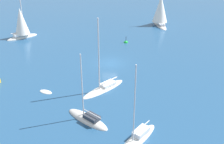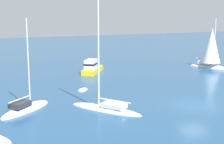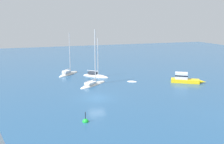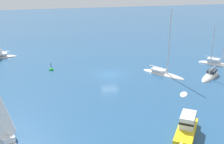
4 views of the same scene
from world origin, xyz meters
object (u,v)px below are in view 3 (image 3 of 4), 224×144
Objects in this scene: skiff at (132,82)px; sloop at (95,76)px; ketch at (93,84)px; channel_buoy at (86,122)px; sailboat at (68,74)px; launch at (184,79)px.

skiff is 0.24× the size of sloop.
ketch is 17.98m from channel_buoy.
ketch is at bearing 71.54° from channel_buoy.
sailboat is at bearing 65.51° from ketch.
channel_buoy is (-5.69, -17.05, -0.22)m from ketch.
channel_buoy is (-3.11, -27.95, -0.14)m from sailboat.
sloop reaches higher than channel_buoy.
skiff is (7.90, -0.08, -0.23)m from ketch.
launch is at bearing -82.12° from sailboat.
launch is 17.63m from ketch.
launch is 0.71× the size of sloop.
sloop is (-5.47, 6.87, 0.12)m from skiff.
skiff is (-9.23, 4.03, -0.76)m from launch.
launch is at bearing 10.25° from sloop.
sloop is at bearing -84.23° from sailboat.
sailboat is 6.02× the size of channel_buoy.
sloop is (-14.71, 10.90, -0.64)m from launch.
ketch is 7.91m from skiff.
ketch is (2.58, -10.90, 0.09)m from sailboat.
ketch reaches higher than channel_buoy.
sloop is 25.18m from channel_buoy.
channel_buoy reaches higher than skiff.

